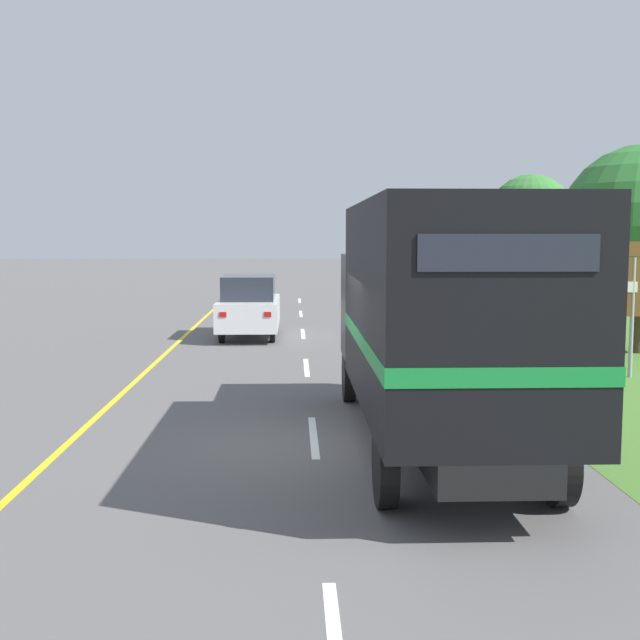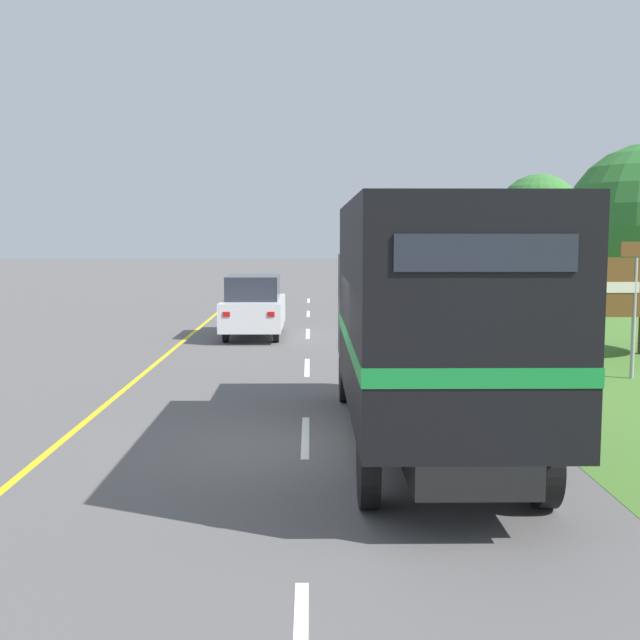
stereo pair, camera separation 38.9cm
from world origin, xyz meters
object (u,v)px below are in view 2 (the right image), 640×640
horse_trailer_truck (427,315)px  roadside_tree_mid (538,218)px  highway_sign (604,291)px  roadside_tree_far (483,228)px  delineator_post (553,383)px  lead_car_white (254,306)px

horse_trailer_truck → roadside_tree_mid: roadside_tree_mid is taller
horse_trailer_truck → highway_sign: bearing=51.5°
highway_sign → roadside_tree_far: size_ratio=0.60×
horse_trailer_truck → delineator_post: (2.63, 2.61, -1.47)m
horse_trailer_truck → roadside_tree_far: (6.89, 28.43, 1.53)m
lead_car_white → roadside_tree_far: (10.29, 15.12, 2.54)m
highway_sign → roadside_tree_mid: roadside_tree_mid is taller
highway_sign → delineator_post: (-2.07, -3.30, -1.41)m
highway_sign → roadside_tree_mid: bearing=80.2°
horse_trailer_truck → lead_car_white: horse_trailer_truck is taller
roadside_tree_far → roadside_tree_mid: bearing=-89.4°
roadside_tree_mid → delineator_post: bearing=-104.8°
horse_trailer_truck → lead_car_white: 13.78m
highway_sign → roadside_tree_mid: (2.28, 13.21, 1.88)m
roadside_tree_mid → delineator_post: 17.39m
lead_car_white → roadside_tree_far: bearing=55.8°
horse_trailer_truck → roadside_tree_mid: (6.99, 19.13, 1.81)m
lead_car_white → delineator_post: 12.29m
roadside_tree_far → delineator_post: (-4.26, -25.82, -3.00)m
horse_trailer_truck → highway_sign: 7.56m
roadside_tree_far → delineator_post: bearing=-99.4°
roadside_tree_mid → roadside_tree_far: bearing=90.6°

